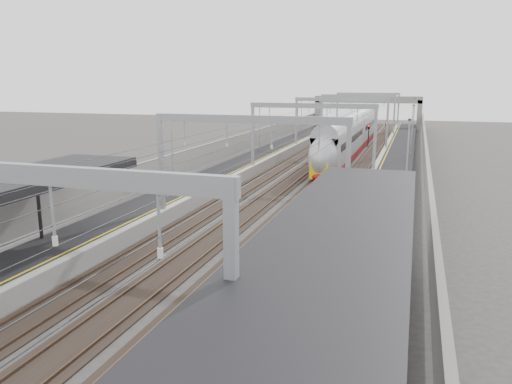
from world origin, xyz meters
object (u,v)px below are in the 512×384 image
Objects in this scene: train at (351,137)px; signal_green at (319,127)px; bench at (368,270)px; overbridge at (367,104)px.

signal_green is at bearing 120.78° from train.
bench is (6.99, -49.29, -0.70)m from train.
overbridge is 13.26× the size of bench.
bench is 0.48× the size of signal_green.
signal_green is (-5.20, -26.20, -2.89)m from overbridge.
train is at bearing 98.07° from bench.
train is (1.50, -37.45, -3.10)m from overbridge.
bench is (8.49, -86.74, -3.80)m from overbridge.
bench is at bearing -84.41° from overbridge.
signal_green is at bearing -101.22° from overbridge.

